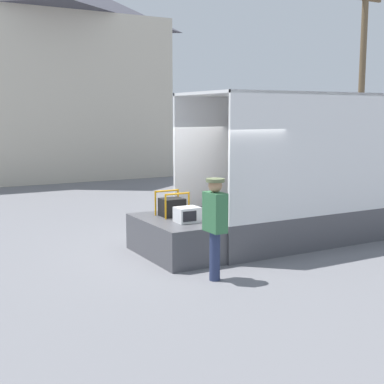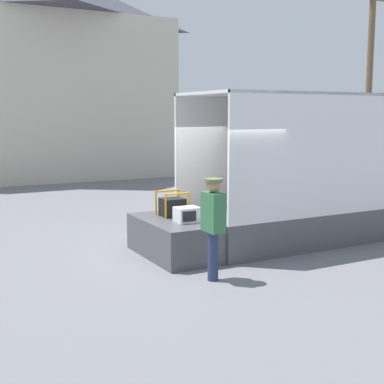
{
  "view_description": "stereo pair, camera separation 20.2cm",
  "coord_description": "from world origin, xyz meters",
  "px_view_note": "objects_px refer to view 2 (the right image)",
  "views": [
    {
      "loc": [
        -5.26,
        -9.13,
        2.79
      ],
      "look_at": [
        -0.27,
        -0.2,
        1.28
      ],
      "focal_mm": 50.0,
      "sensor_mm": 36.0,
      "label": 1
    },
    {
      "loc": [
        -5.08,
        -9.23,
        2.79
      ],
      "look_at": [
        -0.27,
        -0.2,
        1.28
      ],
      "focal_mm": 50.0,
      "sensor_mm": 36.0,
      "label": 2
    }
  ],
  "objects_px": {
    "box_truck": "(355,190)",
    "utility_pole": "(369,78)",
    "worker_person": "(213,218)",
    "microwave": "(187,215)",
    "portable_generator": "(173,207)"
  },
  "relations": [
    {
      "from": "microwave",
      "to": "portable_generator",
      "type": "distance_m",
      "value": 0.68
    },
    {
      "from": "box_truck",
      "to": "utility_pole",
      "type": "relative_size",
      "value": 0.84
    },
    {
      "from": "microwave",
      "to": "worker_person",
      "type": "relative_size",
      "value": 0.26
    },
    {
      "from": "worker_person",
      "to": "box_truck",
      "type": "bearing_deg",
      "value": 19.31
    },
    {
      "from": "box_truck",
      "to": "worker_person",
      "type": "distance_m",
      "value": 5.2
    },
    {
      "from": "box_truck",
      "to": "worker_person",
      "type": "xyz_separation_m",
      "value": [
        -4.9,
        -1.72,
        0.08
      ]
    },
    {
      "from": "utility_pole",
      "to": "microwave",
      "type": "bearing_deg",
      "value": -147.39
    },
    {
      "from": "microwave",
      "to": "box_truck",
      "type": "bearing_deg",
      "value": 4.2
    },
    {
      "from": "box_truck",
      "to": "worker_person",
      "type": "height_order",
      "value": "box_truck"
    },
    {
      "from": "worker_person",
      "to": "utility_pole",
      "type": "distance_m",
      "value": 17.59
    },
    {
      "from": "box_truck",
      "to": "portable_generator",
      "type": "bearing_deg",
      "value": 175.9
    },
    {
      "from": "box_truck",
      "to": "utility_pole",
      "type": "height_order",
      "value": "utility_pole"
    },
    {
      "from": "portable_generator",
      "to": "utility_pole",
      "type": "xyz_separation_m",
      "value": [
        13.71,
        8.12,
        3.42
      ]
    },
    {
      "from": "worker_person",
      "to": "utility_pole",
      "type": "height_order",
      "value": "utility_pole"
    },
    {
      "from": "worker_person",
      "to": "utility_pole",
      "type": "relative_size",
      "value": 0.21
    }
  ]
}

